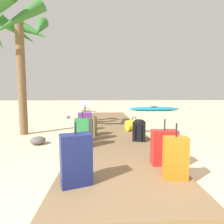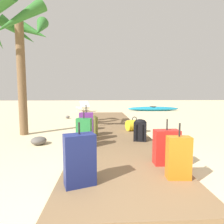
{
  "view_description": "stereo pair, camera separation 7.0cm",
  "coord_description": "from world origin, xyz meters",
  "px_view_note": "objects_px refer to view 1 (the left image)",
  "views": [
    {
      "loc": [
        -0.28,
        -1.57,
        1.25
      ],
      "look_at": [
        0.05,
        5.56,
        0.55
      ],
      "focal_mm": 29.56,
      "sensor_mm": 36.0,
      "label": 1
    },
    {
      "loc": [
        -0.35,
        -1.57,
        1.25
      ],
      "look_at": [
        0.05,
        5.56,
        0.55
      ],
      "focal_mm": 29.56,
      "sensor_mm": 36.0,
      "label": 2
    }
  ],
  "objects_px": {
    "duffel_bag_yellow": "(134,125)",
    "kayak": "(154,109)",
    "suitcase_navy": "(76,160)",
    "lounge_chair": "(84,107)",
    "suitcase_red": "(164,147)",
    "suitcase_purple": "(85,127)",
    "palm_tree_near_left": "(15,34)",
    "backpack_olive": "(91,125)",
    "backpack_blue": "(86,121)",
    "suitcase_green": "(83,133)",
    "suitcase_orange": "(175,158)",
    "backpack_black": "(139,130)"
  },
  "relations": [
    {
      "from": "lounge_chair",
      "to": "suitcase_red",
      "type": "bearing_deg",
      "value": -76.82
    },
    {
      "from": "suitcase_orange",
      "to": "backpack_olive",
      "type": "bearing_deg",
      "value": 116.45
    },
    {
      "from": "duffel_bag_yellow",
      "to": "kayak",
      "type": "bearing_deg",
      "value": 70.11
    },
    {
      "from": "duffel_bag_yellow",
      "to": "lounge_chair",
      "type": "relative_size",
      "value": 0.35
    },
    {
      "from": "suitcase_navy",
      "to": "kayak",
      "type": "distance_m",
      "value": 11.8
    },
    {
      "from": "suitcase_navy",
      "to": "suitcase_red",
      "type": "bearing_deg",
      "value": 24.88
    },
    {
      "from": "duffel_bag_yellow",
      "to": "palm_tree_near_left",
      "type": "relative_size",
      "value": 0.16
    },
    {
      "from": "duffel_bag_yellow",
      "to": "backpack_blue",
      "type": "distance_m",
      "value": 1.55
    },
    {
      "from": "suitcase_red",
      "to": "backpack_olive",
      "type": "xyz_separation_m",
      "value": [
        -1.36,
        2.18,
        0.03
      ]
    },
    {
      "from": "duffel_bag_yellow",
      "to": "suitcase_red",
      "type": "bearing_deg",
      "value": -89.47
    },
    {
      "from": "suitcase_red",
      "to": "suitcase_green",
      "type": "bearing_deg",
      "value": 143.91
    },
    {
      "from": "suitcase_orange",
      "to": "lounge_chair",
      "type": "xyz_separation_m",
      "value": [
        -2.41,
        10.89,
        -0.05
      ]
    },
    {
      "from": "duffel_bag_yellow",
      "to": "backpack_olive",
      "type": "distance_m",
      "value": 1.51
    },
    {
      "from": "suitcase_orange",
      "to": "lounge_chair",
      "type": "relative_size",
      "value": 0.47
    },
    {
      "from": "duffel_bag_yellow",
      "to": "suitcase_purple",
      "type": "distance_m",
      "value": 1.92
    },
    {
      "from": "suitcase_purple",
      "to": "lounge_chair",
      "type": "relative_size",
      "value": 0.54
    },
    {
      "from": "backpack_olive",
      "to": "palm_tree_near_left",
      "type": "bearing_deg",
      "value": 166.24
    },
    {
      "from": "suitcase_red",
      "to": "backpack_blue",
      "type": "xyz_separation_m",
      "value": [
        -1.57,
        3.01,
        0.01
      ]
    },
    {
      "from": "suitcase_purple",
      "to": "lounge_chair",
      "type": "height_order",
      "value": "suitcase_purple"
    },
    {
      "from": "suitcase_green",
      "to": "palm_tree_near_left",
      "type": "relative_size",
      "value": 0.21
    },
    {
      "from": "suitcase_red",
      "to": "palm_tree_near_left",
      "type": "relative_size",
      "value": 0.2
    },
    {
      "from": "suitcase_purple",
      "to": "suitcase_red",
      "type": "bearing_deg",
      "value": -47.58
    },
    {
      "from": "lounge_chair",
      "to": "kayak",
      "type": "xyz_separation_m",
      "value": [
        5.14,
        0.08,
        -0.17
      ]
    },
    {
      "from": "suitcase_orange",
      "to": "suitcase_green",
      "type": "height_order",
      "value": "suitcase_green"
    },
    {
      "from": "suitcase_navy",
      "to": "backpack_blue",
      "type": "distance_m",
      "value": 3.65
    },
    {
      "from": "backpack_olive",
      "to": "lounge_chair",
      "type": "xyz_separation_m",
      "value": [
        -1.07,
        8.19,
        -0.07
      ]
    },
    {
      "from": "suitcase_green",
      "to": "kayak",
      "type": "distance_m",
      "value": 10.27
    },
    {
      "from": "suitcase_navy",
      "to": "kayak",
      "type": "height_order",
      "value": "suitcase_navy"
    },
    {
      "from": "suitcase_orange",
      "to": "lounge_chair",
      "type": "height_order",
      "value": "suitcase_orange"
    },
    {
      "from": "duffel_bag_yellow",
      "to": "kayak",
      "type": "xyz_separation_m",
      "value": [
        2.74,
        7.58,
        -0.09
      ]
    },
    {
      "from": "duffel_bag_yellow",
      "to": "lounge_chair",
      "type": "distance_m",
      "value": 7.88
    },
    {
      "from": "suitcase_navy",
      "to": "suitcase_green",
      "type": "distance_m",
      "value": 1.7
    },
    {
      "from": "duffel_bag_yellow",
      "to": "kayak",
      "type": "height_order",
      "value": "duffel_bag_yellow"
    },
    {
      "from": "suitcase_navy",
      "to": "lounge_chair",
      "type": "relative_size",
      "value": 0.49
    },
    {
      "from": "kayak",
      "to": "suitcase_green",
      "type": "bearing_deg",
      "value": -114.0
    },
    {
      "from": "duffel_bag_yellow",
      "to": "backpack_blue",
      "type": "relative_size",
      "value": 1.05
    },
    {
      "from": "backpack_olive",
      "to": "backpack_blue",
      "type": "bearing_deg",
      "value": 103.88
    },
    {
      "from": "kayak",
      "to": "lounge_chair",
      "type": "bearing_deg",
      "value": -179.14
    },
    {
      "from": "suitcase_navy",
      "to": "suitcase_purple",
      "type": "distance_m",
      "value": 2.23
    },
    {
      "from": "backpack_blue",
      "to": "kayak",
      "type": "xyz_separation_m",
      "value": [
        4.28,
        7.43,
        -0.21
      ]
    },
    {
      "from": "suitcase_green",
      "to": "lounge_chair",
      "type": "bearing_deg",
      "value": 95.93
    },
    {
      "from": "suitcase_purple",
      "to": "lounge_chair",
      "type": "bearing_deg",
      "value": 96.32
    },
    {
      "from": "palm_tree_near_left",
      "to": "kayak",
      "type": "bearing_deg",
      "value": 50.99
    },
    {
      "from": "backpack_black",
      "to": "palm_tree_near_left",
      "type": "distance_m",
      "value": 4.46
    },
    {
      "from": "suitcase_orange",
      "to": "duffel_bag_yellow",
      "type": "relative_size",
      "value": 1.31
    },
    {
      "from": "duffel_bag_yellow",
      "to": "backpack_olive",
      "type": "relative_size",
      "value": 0.99
    },
    {
      "from": "suitcase_navy",
      "to": "palm_tree_near_left",
      "type": "relative_size",
      "value": 0.21
    },
    {
      "from": "kayak",
      "to": "duffel_bag_yellow",
      "type": "bearing_deg",
      "value": -109.89
    },
    {
      "from": "suitcase_purple",
      "to": "suitcase_green",
      "type": "height_order",
      "value": "suitcase_purple"
    },
    {
      "from": "kayak",
      "to": "suitcase_navy",
      "type": "bearing_deg",
      "value": -110.2
    }
  ]
}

